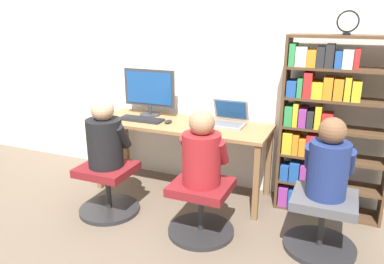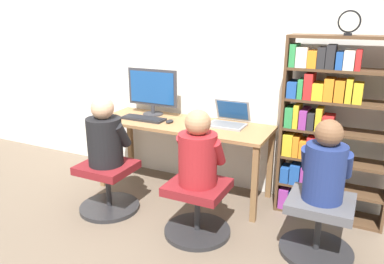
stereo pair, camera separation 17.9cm
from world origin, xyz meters
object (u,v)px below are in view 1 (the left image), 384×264
at_px(person_at_laptop, 202,152).
at_px(desk_clock, 348,22).
at_px(office_chair_right, 201,207).
at_px(laptop, 228,120).
at_px(keyboard, 141,119).
at_px(desktop_monitor, 149,91).
at_px(person_near_shelf, 329,163).
at_px(office_chair_side, 322,221).
at_px(office_chair_left, 108,187).
at_px(bookshelf, 322,128).
at_px(person_at_monitor, 105,137).

xyz_separation_m(person_at_laptop, desk_clock, (0.92, 0.70, 0.96)).
xyz_separation_m(office_chair_right, person_at_laptop, (0.00, 0.00, 0.46)).
relative_size(laptop, keyboard, 0.76).
distance_m(desktop_monitor, person_near_shelf, 1.92).
height_order(keyboard, office_chair_side, keyboard).
distance_m(laptop, keyboard, 0.85).
bearing_deg(person_at_laptop, office_chair_left, 179.87).
bearing_deg(office_chair_left, office_chair_side, 4.60).
bearing_deg(desk_clock, person_near_shelf, -90.49).
bearing_deg(person_near_shelf, desk_clock, 89.51).
height_order(person_at_laptop, office_chair_side, person_at_laptop).
xyz_separation_m(bookshelf, person_near_shelf, (0.10, -0.61, -0.08)).
height_order(desktop_monitor, keyboard, desktop_monitor).
height_order(laptop, person_near_shelf, person_near_shelf).
xyz_separation_m(person_at_monitor, person_at_laptop, (0.90, -0.01, -0.01)).
bearing_deg(laptop, person_at_monitor, -139.22).
distance_m(desk_clock, person_near_shelf, 1.10).
distance_m(keyboard, person_at_laptop, 1.03).
bearing_deg(keyboard, desktop_monitor, 95.40).
height_order(keyboard, office_chair_right, keyboard).
bearing_deg(office_chair_left, laptop, 40.93).
bearing_deg(desk_clock, office_chair_left, -159.07).
distance_m(desktop_monitor, person_at_monitor, 0.81).
bearing_deg(laptop, person_near_shelf, -32.27).
relative_size(person_at_monitor, person_near_shelf, 1.03).
bearing_deg(office_chair_left, desktop_monitor, 88.49).
height_order(desktop_monitor, laptop, desktop_monitor).
distance_m(bookshelf, person_near_shelf, 0.62).
bearing_deg(desk_clock, desktop_monitor, 177.70).
bearing_deg(person_at_monitor, person_near_shelf, 4.60).
distance_m(laptop, person_at_monitor, 1.15).
xyz_separation_m(laptop, person_at_laptop, (0.03, -0.75, -0.07)).
xyz_separation_m(keyboard, office_chair_left, (-0.04, -0.56, -0.50)).
bearing_deg(person_near_shelf, office_chair_left, -175.27).
height_order(laptop, bookshelf, bookshelf).
height_order(office_chair_right, person_at_monitor, person_at_monitor).
bearing_deg(office_chair_right, desktop_monitor, 138.63).
xyz_separation_m(laptop, person_near_shelf, (0.95, -0.60, -0.06)).
relative_size(office_chair_side, person_near_shelf, 0.91).
bearing_deg(person_at_monitor, desk_clock, 20.82).
bearing_deg(person_at_laptop, laptop, 92.64).
distance_m(laptop, person_near_shelf, 1.13).
distance_m(laptop, bookshelf, 0.85).
distance_m(office_chair_left, person_near_shelf, 1.88).
relative_size(office_chair_left, person_at_laptop, 0.91).
bearing_deg(office_chair_right, office_chair_left, 179.62).
distance_m(keyboard, office_chair_right, 1.14).
bearing_deg(desktop_monitor, person_at_monitor, -91.52).
bearing_deg(person_at_monitor, office_chair_right, -0.64).
xyz_separation_m(keyboard, bookshelf, (1.68, 0.20, 0.05)).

